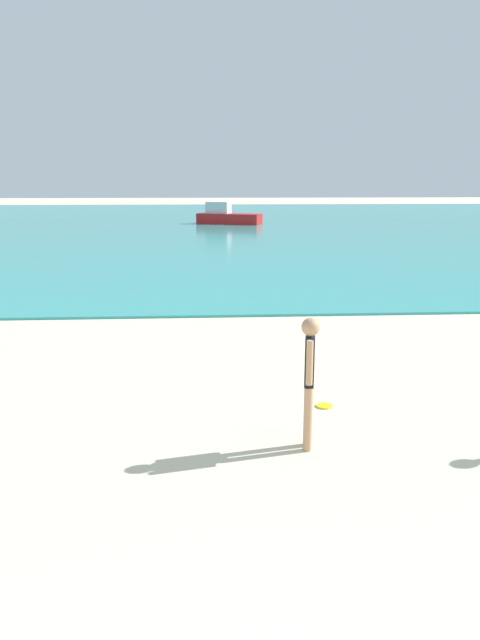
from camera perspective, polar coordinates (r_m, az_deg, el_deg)
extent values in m
cube|color=teal|center=(43.40, -3.16, 9.41)|extent=(160.00, 60.00, 0.06)
cylinder|color=tan|center=(7.17, 6.61, -9.10)|extent=(0.10, 0.10, 0.78)
cylinder|color=tan|center=(7.04, 6.59, -9.53)|extent=(0.10, 0.10, 0.78)
cube|color=black|center=(6.87, 6.75, -4.04)|extent=(0.14, 0.20, 0.59)
sphere|color=tan|center=(6.75, 6.85, -0.67)|extent=(0.21, 0.21, 0.21)
cylinder|color=tan|center=(7.00, 6.77, -3.43)|extent=(0.08, 0.08, 0.52)
cylinder|color=tan|center=(6.72, 6.75, -4.14)|extent=(0.08, 0.08, 0.52)
cylinder|color=yellow|center=(8.49, 8.16, -8.22)|extent=(0.23, 0.23, 0.03)
cube|color=red|center=(41.56, -1.04, 9.78)|extent=(4.62, 2.96, 0.71)
cube|color=silver|center=(41.79, -2.09, 10.82)|extent=(1.84, 1.51, 0.79)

